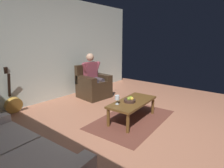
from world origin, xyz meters
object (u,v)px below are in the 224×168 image
at_px(armchair, 93,86).
at_px(guitar, 13,103).
at_px(wine_glass_near, 117,98).
at_px(coffee_table, 132,104).
at_px(fruit_bowl, 130,100).
at_px(person_seated, 93,74).

height_order(armchair, guitar, guitar).
relative_size(armchair, guitar, 0.89).
bearing_deg(wine_glass_near, armchair, -120.03).
bearing_deg(armchair, guitar, -9.75).
distance_m(coffee_table, fruit_bowl, 0.13).
bearing_deg(coffee_table, guitar, -58.02).
bearing_deg(armchair, fruit_bowl, 74.50).
xyz_separation_m(armchair, coffee_table, (0.55, 1.67, 0.01)).
bearing_deg(coffee_table, fruit_bowl, -7.47).
distance_m(guitar, fruit_bowl, 2.54).
height_order(armchair, coffee_table, armchair).
xyz_separation_m(person_seated, fruit_bowl, (0.63, 1.64, -0.22)).
height_order(guitar, fruit_bowl, guitar).
height_order(person_seated, guitar, person_seated).
relative_size(coffee_table, guitar, 1.16).
xyz_separation_m(armchair, guitar, (1.92, -0.52, -0.11)).
bearing_deg(coffee_table, armchair, -108.40).
bearing_deg(guitar, coffee_table, 121.98).
height_order(armchair, person_seated, person_seated).
bearing_deg(coffee_table, person_seated, -108.51).
relative_size(coffee_table, wine_glass_near, 6.73).
bearing_deg(fruit_bowl, wine_glass_near, -23.70).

